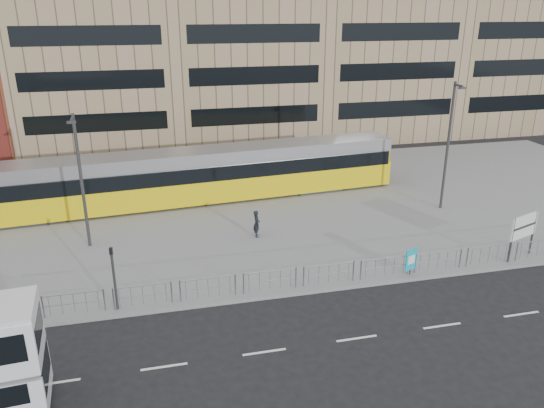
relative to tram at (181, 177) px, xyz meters
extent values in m
plane|color=black|center=(3.88, -13.88, -2.00)|extent=(120.00, 120.00, 0.00)
cube|color=gray|center=(3.88, -1.88, -1.92)|extent=(64.00, 24.00, 0.15)
cube|color=gray|center=(3.88, -13.83, -1.92)|extent=(64.00, 0.25, 0.17)
cube|color=#9A8063|center=(-6.12, 20.12, 9.00)|extent=(14.00, 16.00, 22.00)
cube|color=#9A8063|center=(7.88, 20.12, 10.00)|extent=(14.00, 16.00, 24.00)
cube|color=#9A8063|center=(21.88, 20.12, 8.50)|extent=(14.00, 16.00, 21.00)
cube|color=#9A8063|center=(35.88, 20.12, 9.50)|extent=(14.00, 16.00, 23.00)
cylinder|color=gray|center=(5.88, -13.38, -0.80)|extent=(32.00, 0.05, 0.05)
cylinder|color=gray|center=(5.88, -13.38, -1.30)|extent=(32.00, 0.04, 0.04)
cube|color=white|center=(4.88, -17.88, -1.99)|extent=(62.00, 0.12, 0.01)
cube|color=yellow|center=(0.00, 0.00, -0.79)|extent=(31.37, 5.62, 1.78)
cube|color=black|center=(0.00, 0.00, 0.44)|extent=(30.93, 5.62, 1.00)
cube|color=#9F9FA3|center=(0.00, 0.00, 1.39)|extent=(31.35, 5.39, 0.89)
cube|color=yellow|center=(14.89, 1.28, -0.06)|extent=(1.55, 2.62, 2.90)
cylinder|color=#2D2D30|center=(0.00, 0.00, 0.05)|extent=(2.88, 2.88, 3.35)
cube|color=#2D2D30|center=(10.00, 0.86, -1.57)|extent=(3.58, 3.08, 0.56)
cube|color=#2D2D30|center=(-10.00, -0.86, -1.57)|extent=(3.58, 3.08, 0.56)
cylinder|color=#2D2D30|center=(16.39, -13.42, -0.59)|extent=(0.11, 0.11, 2.52)
cylinder|color=#2D2D30|center=(18.25, -12.75, -0.59)|extent=(0.11, 0.11, 2.52)
cube|color=white|center=(17.32, -13.08, 0.02)|extent=(2.09, 0.83, 1.32)
cylinder|color=#2D2D30|center=(10.57, -13.48, -1.46)|extent=(0.06, 0.06, 0.77)
cube|color=#0DA8C8|center=(10.57, -13.48, -0.98)|extent=(0.75, 0.31, 1.16)
cube|color=white|center=(10.57, -13.52, -0.98)|extent=(0.46, 0.17, 0.48)
imported|color=black|center=(3.89, -6.94, -1.02)|extent=(0.45, 0.64, 1.65)
cylinder|color=#2D2D30|center=(-3.98, -13.38, -0.35)|extent=(0.12, 0.12, 3.00)
imported|color=#2D2D30|center=(-3.98, -13.38, 0.75)|extent=(0.18, 0.21, 1.00)
cylinder|color=#2D2D30|center=(-5.76, -5.95, 1.99)|extent=(0.18, 0.18, 7.67)
cylinder|color=#2D2D30|center=(-5.76, -6.35, 5.63)|extent=(0.14, 0.90, 0.14)
cube|color=#2D2D30|center=(-5.76, -6.80, 5.53)|extent=(0.45, 0.20, 0.12)
cylinder|color=#2D2D30|center=(17.12, -5.20, 2.41)|extent=(0.18, 0.18, 8.52)
cylinder|color=#2D2D30|center=(17.12, -5.60, 6.48)|extent=(0.14, 0.90, 0.14)
cube|color=#2D2D30|center=(17.12, -6.05, 6.38)|extent=(0.45, 0.20, 0.12)
camera|label=1|loc=(-2.01, -35.42, 11.23)|focal=35.00mm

